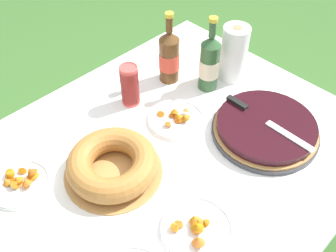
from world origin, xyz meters
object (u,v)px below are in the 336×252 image
at_px(cider_bottle_amber, 169,56).
at_px(paper_towel_roll, 234,54).
at_px(serving_knife, 261,118).
at_px(bundt_cake, 112,164).
at_px(cup_stack, 130,85).
at_px(cider_bottle_green, 209,63).
at_px(snack_plate_right, 20,182).
at_px(snack_plate_left, 196,228).
at_px(berry_tart, 266,128).
at_px(snack_plate_far, 176,119).

xyz_separation_m(cider_bottle_amber, paper_towel_roll, (0.20, -0.18, 0.01)).
distance_m(serving_knife, paper_towel_roll, 0.33).
relative_size(serving_knife, cider_bottle_amber, 1.20).
distance_m(bundt_cake, cup_stack, 0.36).
bearing_deg(cider_bottle_amber, bundt_cake, -155.07).
distance_m(cider_bottle_green, snack_plate_right, 0.83).
bearing_deg(serving_knife, snack_plate_left, -75.26).
height_order(berry_tart, cider_bottle_green, cider_bottle_green).
height_order(berry_tart, cider_bottle_amber, cider_bottle_amber).
height_order(bundt_cake, cider_bottle_green, cider_bottle_green).
bearing_deg(bundt_cake, berry_tart, -26.23).
bearing_deg(cider_bottle_green, bundt_cake, -172.25).
bearing_deg(cup_stack, cider_bottle_green, -27.30).
bearing_deg(serving_knife, snack_plate_far, -142.37).
xyz_separation_m(bundt_cake, snack_plate_left, (0.04, -0.34, -0.03)).
distance_m(serving_knife, cider_bottle_amber, 0.46).
relative_size(cider_bottle_amber, snack_plate_right, 1.57).
relative_size(berry_tart, paper_towel_roll, 1.62).
xyz_separation_m(serving_knife, cider_bottle_amber, (-0.02, 0.45, 0.05)).
xyz_separation_m(snack_plate_left, snack_plate_right, (-0.29, 0.52, 0.00)).
relative_size(bundt_cake, cup_stack, 1.90).
xyz_separation_m(berry_tart, cider_bottle_amber, (-0.02, 0.48, 0.09)).
relative_size(bundt_cake, snack_plate_right, 1.68).
bearing_deg(serving_knife, cider_bottle_green, 170.58).
xyz_separation_m(berry_tart, paper_towel_roll, (0.18, 0.30, 0.09)).
bearing_deg(berry_tart, serving_knife, 89.15).
relative_size(snack_plate_left, snack_plate_right, 1.12).
distance_m(bundt_cake, paper_towel_roll, 0.70).
relative_size(serving_knife, cider_bottle_green, 1.16).
bearing_deg(paper_towel_roll, snack_plate_far, -176.11).
xyz_separation_m(berry_tart, cider_bottle_green, (0.06, 0.33, 0.09)).
height_order(snack_plate_right, snack_plate_far, snack_plate_right).
height_order(berry_tart, snack_plate_right, same).
relative_size(serving_knife, snack_plate_right, 1.89).
xyz_separation_m(serving_knife, snack_plate_far, (-0.19, 0.25, -0.05)).
relative_size(berry_tart, cider_bottle_amber, 1.27).
relative_size(berry_tart, snack_plate_right, 1.99).
distance_m(cider_bottle_amber, snack_plate_far, 0.28).
xyz_separation_m(cup_stack, snack_plate_far, (0.05, -0.20, -0.08)).
bearing_deg(cider_bottle_green, cider_bottle_amber, 116.89).
height_order(cider_bottle_green, paper_towel_roll, cider_bottle_green).
distance_m(serving_knife, snack_plate_right, 0.87).
xyz_separation_m(cider_bottle_amber, snack_plate_far, (-0.16, -0.20, -0.10)).
distance_m(snack_plate_far, paper_towel_roll, 0.38).
height_order(serving_knife, bundt_cake, bundt_cake).
bearing_deg(snack_plate_far, cup_stack, 104.38).
bearing_deg(snack_plate_left, bundt_cake, 96.51).
bearing_deg(paper_towel_roll, berry_tart, -120.20).
xyz_separation_m(serving_knife, snack_plate_left, (-0.48, -0.12, -0.05)).
distance_m(cup_stack, cider_bottle_green, 0.33).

